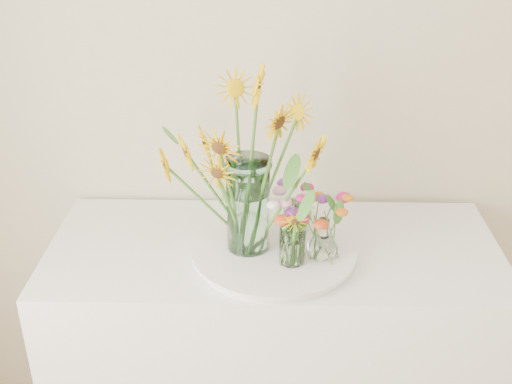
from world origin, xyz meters
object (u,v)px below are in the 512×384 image
mason_jar (248,205)px  small_vase_a (292,244)px  counter (272,358)px  small_vase_c (297,219)px  tray (274,253)px  small_vase_b (323,239)px

mason_jar → small_vase_a: bearing=-32.0°
counter → small_vase_c: small_vase_c is taller
tray → small_vase_b: (0.14, -0.04, 0.08)m
small_vase_b → small_vase_c: bearing=116.1°
tray → small_vase_c: 0.14m
small_vase_a → small_vase_c: 0.17m
tray → small_vase_b: size_ratio=3.59×
tray → small_vase_c: bearing=54.5°
small_vase_b → small_vase_c: small_vase_b is taller
tray → small_vase_a: small_vase_a is taller
small_vase_c → tray: bearing=-125.5°
counter → tray: (-0.00, -0.06, 0.46)m
counter → small_vase_a: small_vase_a is taller
tray → mason_jar: size_ratio=1.60×
mason_jar → small_vase_c: bearing=31.4°
counter → small_vase_a: 0.56m
counter → tray: 0.47m
mason_jar → counter: bearing=33.9°
small_vase_a → tray: bearing=126.4°
small_vase_a → small_vase_c: bearing=83.2°
small_vase_a → small_vase_c: small_vase_a is taller
mason_jar → small_vase_c: (0.15, 0.09, -0.10)m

